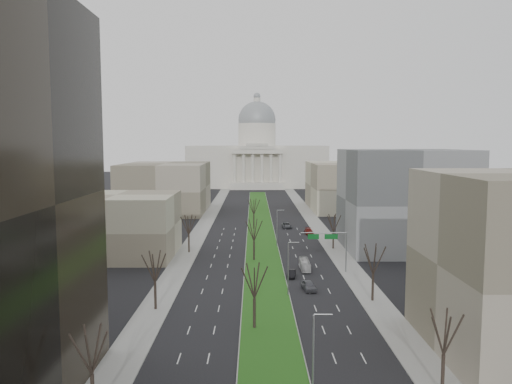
{
  "coord_description": "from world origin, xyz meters",
  "views": [
    {
      "loc": [
        -2.13,
        -26.65,
        25.57
      ],
      "look_at": [
        -1.38,
        114.75,
        11.64
      ],
      "focal_mm": 35.0,
      "sensor_mm": 36.0,
      "label": 1
    }
  ],
  "objects_px": {
    "car_grey_near": "(309,286)",
    "box_van": "(305,265)",
    "car_grey_far": "(287,225)",
    "car_black": "(292,274)",
    "car_red": "(309,231)"
  },
  "relations": [
    {
      "from": "car_black",
      "to": "car_red",
      "type": "relative_size",
      "value": 0.79
    },
    {
      "from": "car_grey_near",
      "to": "box_van",
      "type": "height_order",
      "value": "box_van"
    },
    {
      "from": "car_grey_far",
      "to": "box_van",
      "type": "relative_size",
      "value": 0.76
    },
    {
      "from": "car_grey_near",
      "to": "box_van",
      "type": "xyz_separation_m",
      "value": [
        0.79,
        14.28,
        0.22
      ]
    },
    {
      "from": "car_grey_far",
      "to": "box_van",
      "type": "height_order",
      "value": "box_van"
    },
    {
      "from": "car_red",
      "to": "car_grey_near",
      "type": "bearing_deg",
      "value": -97.51
    },
    {
      "from": "car_grey_far",
      "to": "car_grey_near",
      "type": "bearing_deg",
      "value": -92.11
    },
    {
      "from": "car_black",
      "to": "box_van",
      "type": "height_order",
      "value": "box_van"
    },
    {
      "from": "box_van",
      "to": "car_black",
      "type": "bearing_deg",
      "value": -118.01
    },
    {
      "from": "car_black",
      "to": "car_grey_far",
      "type": "relative_size",
      "value": 0.74
    },
    {
      "from": "car_grey_far",
      "to": "car_black",
      "type": "bearing_deg",
      "value": -94.54
    },
    {
      "from": "car_red",
      "to": "car_grey_far",
      "type": "relative_size",
      "value": 0.93
    },
    {
      "from": "car_grey_near",
      "to": "car_black",
      "type": "relative_size",
      "value": 1.15
    },
    {
      "from": "car_grey_near",
      "to": "car_black",
      "type": "xyz_separation_m",
      "value": [
        -2.31,
        8.54,
        -0.13
      ]
    },
    {
      "from": "car_black",
      "to": "car_grey_near",
      "type": "bearing_deg",
      "value": -66.28
    }
  ]
}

